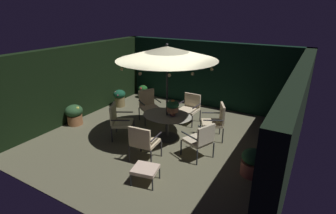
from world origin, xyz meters
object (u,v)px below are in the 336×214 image
potted_plant_front_corner (252,162)px  patio_umbrella (167,53)px  patio_chair_southeast (119,119)px  potted_plant_right_near (282,117)px  patio_chair_north (216,120)px  patio_chair_south (143,141)px  ottoman_footrest (145,170)px  patio_chair_southwest (201,139)px  potted_plant_right_far (120,97)px  patio_chair_east (148,104)px  potted_plant_back_right (268,142)px  patio_chair_northeast (190,107)px  centerpiece_planter (173,106)px  patio_dining_table (167,120)px  potted_plant_left_near (143,92)px  potted_plant_back_left (74,114)px

potted_plant_front_corner → patio_umbrella: bearing=166.9°
patio_chair_southeast → potted_plant_right_near: bearing=37.5°
patio_chair_north → patio_chair_south: size_ratio=1.09×
ottoman_footrest → potted_plant_right_near: bearing=64.4°
patio_chair_southwest → patio_chair_southeast: bearing=-176.9°
patio_chair_southeast → patio_chair_southwest: bearing=3.1°
potted_plant_right_far → potted_plant_front_corner: bearing=-19.5°
patio_chair_east → potted_plant_back_right: patio_chair_east is taller
patio_chair_northeast → potted_plant_front_corner: (2.52, -1.99, -0.21)m
ottoman_footrest → potted_plant_front_corner: (1.93, 1.45, 0.01)m
potted_plant_right_near → centerpiece_planter: bearing=-138.4°
patio_chair_northeast → potted_plant_right_near: bearing=20.3°
patio_dining_table → potted_plant_left_near: patio_dining_table is taller
patio_dining_table → centerpiece_planter: size_ratio=3.09×
potted_plant_right_near → potted_plant_front_corner: (-0.20, -3.00, -0.05)m
centerpiece_planter → potted_plant_left_near: (-2.90, 2.62, -0.74)m
patio_chair_south → potted_plant_front_corner: (2.45, 0.78, -0.25)m
patio_chair_southeast → patio_chair_south: 1.53m
potted_plant_left_near → patio_chair_east: bearing=-50.4°
patio_chair_east → potted_plant_front_corner: size_ratio=1.65×
patio_chair_north → patio_chair_northeast: size_ratio=1.14×
patio_chair_south → potted_plant_back_right: patio_chair_south is taller
patio_umbrella → patio_chair_south: 2.35m
potted_plant_front_corner → potted_plant_back_left: bearing=-179.0°
potted_plant_front_corner → ottoman_footrest: bearing=-143.1°
patio_umbrella → potted_plant_left_near: 4.43m
patio_chair_south → potted_plant_right_far: (-3.04, 2.72, -0.21)m
patio_chair_southwest → ottoman_footrest: (-0.62, -1.51, -0.23)m
patio_chair_northeast → patio_chair_southwest: 2.28m
patio_dining_table → patio_chair_northeast: (0.06, 1.39, -0.02)m
patio_chair_east → potted_plant_front_corner: 4.00m
patio_chair_southwest → potted_plant_back_right: bearing=40.4°
patio_chair_southwest → potted_plant_left_near: bearing=141.4°
patio_chair_southeast → potted_plant_left_near: (-1.53, 3.35, -0.32)m
patio_chair_northeast → potted_plant_back_right: 2.74m
potted_plant_left_near → patio_chair_southwest: bearing=-38.6°
patio_chair_east → ottoman_footrest: (1.82, -2.81, -0.29)m
centerpiece_planter → potted_plant_left_near: bearing=137.9°
patio_chair_northeast → potted_plant_back_right: patio_chair_northeast is taller
patio_dining_table → ottoman_footrest: patio_dining_table is taller
patio_umbrella → patio_chair_northeast: 2.38m
patio_chair_northeast → patio_chair_southeast: bearing=-121.9°
patio_dining_table → potted_plant_back_right: 2.79m
patio_umbrella → centerpiece_planter: patio_umbrella is taller
patio_chair_northeast → potted_plant_back_left: (-3.14, -2.09, -0.17)m
patio_chair_east → patio_chair_south: bearing=-58.7°
ottoman_footrest → potted_plant_right_far: (-3.56, 3.39, 0.04)m
patio_chair_southeast → potted_plant_right_near: size_ratio=1.53×
potted_plant_back_right → potted_plant_left_near: (-5.44, 2.01, -0.02)m
patio_chair_northeast → patio_chair_southwest: bearing=-57.7°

